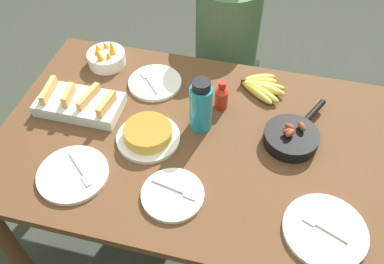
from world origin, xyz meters
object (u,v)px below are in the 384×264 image
object	(u,v)px
banana_bunch	(260,86)
empty_plate_far_right	(73,174)
frittata_plate_center	(148,135)
person_figure	(225,63)
empty_plate_near_front	(155,83)
skillet	(292,137)
fruit_bowl_mango	(106,57)
melon_tray	(80,103)
empty_plate_far_left	(172,194)
empty_plate_mid_edge	(325,231)
hot_sauce_bottle	(221,96)
water_bottle	(201,106)

from	to	relation	value
banana_bunch	empty_plate_far_right	bearing A→B (deg)	-133.64
frittata_plate_center	person_figure	bearing A→B (deg)	78.94
empty_plate_near_front	empty_plate_far_right	xyz separation A→B (m)	(-0.14, -0.53, -0.00)
skillet	empty_plate_near_front	world-z (taller)	skillet
banana_bunch	fruit_bowl_mango	bearing A→B (deg)	179.39
melon_tray	empty_plate_far_right	world-z (taller)	melon_tray
fruit_bowl_mango	frittata_plate_center	bearing A→B (deg)	-50.32
empty_plate_far_left	empty_plate_mid_edge	world-z (taller)	same
empty_plate_far_right	person_figure	world-z (taller)	person_figure
empty_plate_far_right	hot_sauce_bottle	world-z (taller)	hot_sauce_bottle
fruit_bowl_mango	water_bottle	xyz separation A→B (m)	(0.50, -0.27, 0.07)
skillet	water_bottle	xyz separation A→B (m)	(-0.35, -0.00, 0.08)
empty_plate_far_right	water_bottle	xyz separation A→B (m)	(0.38, 0.34, 0.10)
banana_bunch	empty_plate_mid_edge	bearing A→B (deg)	-64.83
hot_sauce_bottle	empty_plate_far_right	bearing A→B (deg)	-133.23
skillet	person_figure	world-z (taller)	person_figure
empty_plate_mid_edge	water_bottle	world-z (taller)	water_bottle
melon_tray	empty_plate_near_front	distance (m)	0.33
frittata_plate_center	empty_plate_near_front	bearing A→B (deg)	102.91
hot_sauce_bottle	person_figure	bearing A→B (deg)	97.91
skillet	empty_plate_mid_edge	xyz separation A→B (m)	(0.14, -0.35, -0.02)
empty_plate_near_front	fruit_bowl_mango	size ratio (longest dim) A/B	1.36
banana_bunch	empty_plate_near_front	size ratio (longest dim) A/B	0.89
melon_tray	banana_bunch	bearing A→B (deg)	22.90
water_bottle	empty_plate_far_right	bearing A→B (deg)	-138.05
hot_sauce_bottle	person_figure	world-z (taller)	person_figure
frittata_plate_center	fruit_bowl_mango	size ratio (longest dim) A/B	1.44
empty_plate_mid_edge	hot_sauce_bottle	size ratio (longest dim) A/B	2.06
water_bottle	hot_sauce_bottle	bearing A→B (deg)	65.34
melon_tray	fruit_bowl_mango	distance (m)	0.30
empty_plate_far_right	hot_sauce_bottle	size ratio (longest dim) A/B	1.93
frittata_plate_center	person_figure	size ratio (longest dim) A/B	0.20
melon_tray	empty_plate_mid_edge	bearing A→B (deg)	-18.37
frittata_plate_center	fruit_bowl_mango	world-z (taller)	fruit_bowl_mango
person_figure	empty_plate_near_front	bearing A→B (deg)	-114.84
melon_tray	water_bottle	bearing A→B (deg)	3.30
fruit_bowl_mango	empty_plate_far_left	bearing A→B (deg)	-51.96
melon_tray	person_figure	size ratio (longest dim) A/B	0.28
melon_tray	hot_sauce_bottle	world-z (taller)	hot_sauce_bottle
banana_bunch	empty_plate_far_right	world-z (taller)	banana_bunch
empty_plate_far_left	empty_plate_mid_edge	distance (m)	0.51
banana_bunch	empty_plate_far_right	distance (m)	0.84
empty_plate_near_front	empty_plate_mid_edge	bearing A→B (deg)	-36.55
empty_plate_far_left	person_figure	distance (m)	1.04
empty_plate_near_front	hot_sauce_bottle	size ratio (longest dim) A/B	1.76
frittata_plate_center	empty_plate_near_front	world-z (taller)	frittata_plate_center
empty_plate_near_front	frittata_plate_center	bearing A→B (deg)	-77.09
empty_plate_far_right	empty_plate_near_front	bearing A→B (deg)	75.73
empty_plate_near_front	person_figure	xyz separation A→B (m)	(0.23, 0.49, -0.23)
empty_plate_far_right	empty_plate_mid_edge	xyz separation A→B (m)	(0.87, -0.01, -0.00)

